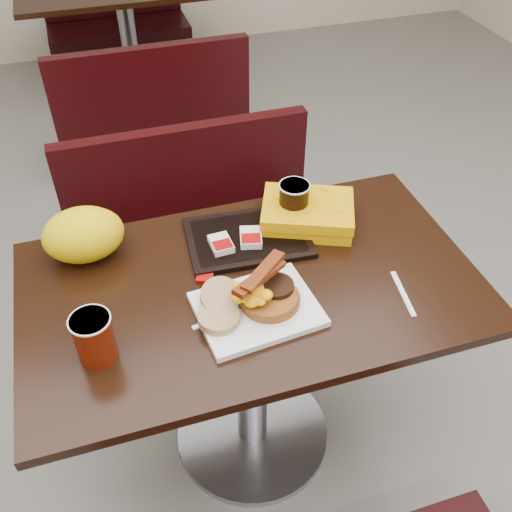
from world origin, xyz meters
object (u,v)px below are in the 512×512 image
object	(u,v)px
fork	(210,322)
pancake_stack	(270,297)
coffee_cup_near	(94,338)
knife	(403,293)
tray	(248,238)
clamshell	(307,214)
bench_far_s	(149,99)
paper_bag	(83,235)
hashbrown_sleeve_right	(251,237)
hashbrown_sleeve_left	(221,244)
table_far	(130,47)
bench_far_n	(116,12)
coffee_cup_far	(294,201)
table_near	(252,369)
platter	(257,309)
bench_near_n	(200,234)

from	to	relation	value
fork	pancake_stack	bearing A→B (deg)	-7.50
coffee_cup_near	knife	xyz separation A→B (m)	(0.77, -0.03, -0.06)
pancake_stack	knife	size ratio (longest dim) A/B	0.94
tray	clamshell	bearing A→B (deg)	10.59
bench_far_s	knife	xyz separation A→B (m)	(0.36, -2.06, 0.39)
fork	tray	distance (m)	0.33
tray	paper_bag	distance (m)	0.45
knife	paper_bag	distance (m)	0.86
coffee_cup_near	hashbrown_sleeve_right	bearing A→B (deg)	30.93
pancake_stack	paper_bag	size ratio (longest dim) A/B	0.70
hashbrown_sleeve_left	table_far	bearing A→B (deg)	85.81
table_far	bench_far_n	distance (m)	0.70
bench_far_s	clamshell	bearing A→B (deg)	-82.33
coffee_cup_far	fork	bearing A→B (deg)	-136.65
table_near	platter	world-z (taller)	platter
table_near	platter	size ratio (longest dim) A/B	4.07
fork	clamshell	distance (m)	0.47
bench_far_s	coffee_cup_far	bearing A→B (deg)	-83.49
table_far	hashbrown_sleeve_left	xyz separation A→B (m)	(-0.04, -2.46, 0.40)
pancake_stack	coffee_cup_near	world-z (taller)	coffee_cup_near
tray	coffee_cup_far	xyz separation A→B (m)	(0.15, 0.04, 0.07)
knife	hashbrown_sleeve_right	xyz separation A→B (m)	(-0.32, 0.30, 0.03)
coffee_cup_far	clamshell	size ratio (longest dim) A/B	0.44
knife	clamshell	world-z (taller)	clamshell
bench_far_s	paper_bag	size ratio (longest dim) A/B	4.58
bench_far_n	paper_bag	xyz separation A→B (m)	(-0.40, -3.06, 0.47)
bench_far_s	knife	world-z (taller)	knife
coffee_cup_far	table_near	bearing A→B (deg)	-132.73
coffee_cup_far	bench_far_n	bearing A→B (deg)	93.57
platter	tray	xyz separation A→B (m)	(0.06, 0.27, -0.00)
bench_far_n	coffee_cup_far	xyz separation A→B (m)	(0.19, -3.09, 0.46)
bench_far_n	hashbrown_sleeve_left	size ratio (longest dim) A/B	13.02
table_near	tray	world-z (taller)	tray
table_far	knife	size ratio (longest dim) A/B	7.40
tray	coffee_cup_far	distance (m)	0.17
table_far	hashbrown_sleeve_right	bearing A→B (deg)	-88.98
hashbrown_sleeve_right	coffee_cup_far	bearing A→B (deg)	37.38
coffee_cup_near	bench_far_s	bearing A→B (deg)	78.59
table_far	platter	size ratio (longest dim) A/B	4.07
table_far	clamshell	bearing A→B (deg)	-84.54
table_near	coffee_cup_near	xyz separation A→B (m)	(-0.41, -0.13, 0.44)
coffee_cup_far	bench_far_s	bearing A→B (deg)	96.51
tray	table_far	bearing A→B (deg)	94.89
table_near	bench_near_n	bearing A→B (deg)	90.00
knife	hashbrown_sleeve_right	distance (m)	0.44
table_far	pancake_stack	world-z (taller)	pancake_stack
knife	tray	bearing A→B (deg)	-126.91
pancake_stack	hashbrown_sleeve_left	size ratio (longest dim) A/B	1.99
bench_far_s	fork	size ratio (longest dim) A/B	7.67
platter	coffee_cup_near	world-z (taller)	coffee_cup_near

